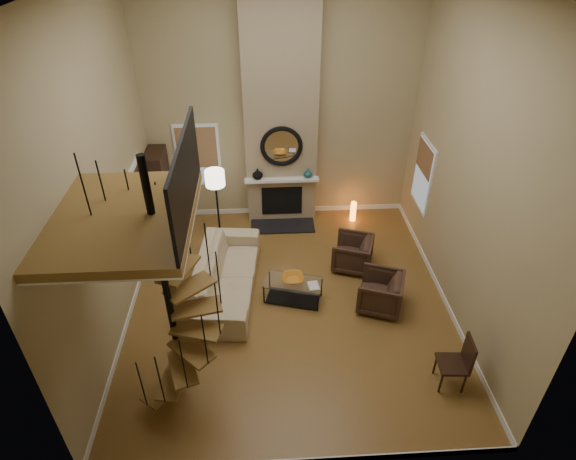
{
  "coord_description": "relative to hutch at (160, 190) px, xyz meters",
  "views": [
    {
      "loc": [
        -0.42,
        -6.75,
        6.35
      ],
      "look_at": [
        0.0,
        0.4,
        1.4
      ],
      "focal_mm": 29.51,
      "sensor_mm": 36.0,
      "label": 1
    }
  ],
  "objects": [
    {
      "name": "ground",
      "position": [
        2.79,
        -2.82,
        -0.95
      ],
      "size": [
        6.0,
        6.5,
        0.01
      ],
      "primitive_type": "cube",
      "color": "olive",
      "rests_on": "ground"
    },
    {
      "name": "back_wall",
      "position": [
        2.79,
        0.43,
        1.8
      ],
      "size": [
        6.0,
        0.02,
        5.5
      ],
      "primitive_type": "cube",
      "color": "tan",
      "rests_on": "ground"
    },
    {
      "name": "front_wall",
      "position": [
        2.79,
        -6.07,
        1.8
      ],
      "size": [
        6.0,
        0.02,
        5.5
      ],
      "primitive_type": "cube",
      "color": "tan",
      "rests_on": "ground"
    },
    {
      "name": "left_wall",
      "position": [
        -0.21,
        -2.82,
        1.8
      ],
      "size": [
        0.02,
        6.5,
        5.5
      ],
      "primitive_type": "cube",
      "color": "tan",
      "rests_on": "ground"
    },
    {
      "name": "right_wall",
      "position": [
        5.79,
        -2.82,
        1.8
      ],
      "size": [
        0.02,
        6.5,
        5.5
      ],
      "primitive_type": "cube",
      "color": "tan",
      "rests_on": "ground"
    },
    {
      "name": "baseboard_back",
      "position": [
        2.79,
        0.42,
        -0.89
      ],
      "size": [
        6.0,
        0.02,
        0.12
      ],
      "primitive_type": "cube",
      "color": "white",
      "rests_on": "ground"
    },
    {
      "name": "baseboard_left",
      "position": [
        -0.2,
        -2.82,
        -0.89
      ],
      "size": [
        0.02,
        6.5,
        0.12
      ],
      "primitive_type": "cube",
      "color": "white",
      "rests_on": "ground"
    },
    {
      "name": "baseboard_right",
      "position": [
        5.78,
        -2.82,
        -0.89
      ],
      "size": [
        0.02,
        6.5,
        0.12
      ],
      "primitive_type": "cube",
      "color": "white",
      "rests_on": "ground"
    },
    {
      "name": "chimney_breast",
      "position": [
        2.79,
        0.24,
        1.8
      ],
      "size": [
        1.6,
        0.38,
        5.5
      ],
      "primitive_type": "cube",
      "color": "#968262",
      "rests_on": "ground"
    },
    {
      "name": "hearth",
      "position": [
        2.79,
        -0.25,
        -0.93
      ],
      "size": [
        1.5,
        0.6,
        0.04
      ],
      "primitive_type": "cube",
      "color": "black",
      "rests_on": "ground"
    },
    {
      "name": "firebox",
      "position": [
        2.79,
        0.04,
        -0.4
      ],
      "size": [
        0.95,
        0.02,
        0.72
      ],
      "primitive_type": "cube",
      "color": "black",
      "rests_on": "chimney_breast"
    },
    {
      "name": "mantel",
      "position": [
        2.79,
        -0.04,
        0.2
      ],
      "size": [
        1.7,
        0.18,
        0.06
      ],
      "primitive_type": "cube",
      "color": "white",
      "rests_on": "chimney_breast"
    },
    {
      "name": "mirror_frame",
      "position": [
        2.79,
        0.02,
        1.0
      ],
      "size": [
        0.94,
        0.1,
        0.94
      ],
      "primitive_type": "torus",
      "rotation": [
        1.57,
        0.0,
        0.0
      ],
      "color": "black",
      "rests_on": "chimney_breast"
    },
    {
      "name": "mirror_disc",
      "position": [
        2.79,
        0.03,
        1.0
      ],
      "size": [
        0.8,
        0.01,
        0.8
      ],
      "primitive_type": "cylinder",
      "rotation": [
        1.57,
        0.0,
        0.0
      ],
      "color": "white",
      "rests_on": "chimney_breast"
    },
    {
      "name": "vase_left",
      "position": [
        2.24,
        -0.0,
        0.35
      ],
      "size": [
        0.24,
        0.24,
        0.25
      ],
      "primitive_type": "imported",
      "color": "black",
      "rests_on": "mantel"
    },
    {
      "name": "vase_right",
      "position": [
        3.39,
        -0.0,
        0.33
      ],
      "size": [
        0.2,
        0.2,
        0.21
      ],
      "primitive_type": "imported",
      "color": "#174952",
      "rests_on": "mantel"
    },
    {
      "name": "window_back",
      "position": [
        0.89,
        0.4,
        0.67
      ],
      "size": [
        1.02,
        0.06,
        1.52
      ],
      "color": "white",
      "rests_on": "back_wall"
    },
    {
      "name": "window_right",
      "position": [
        5.76,
        -0.82,
        0.68
      ],
      "size": [
        0.06,
        1.02,
        1.52
      ],
      "color": "white",
      "rests_on": "right_wall"
    },
    {
      "name": "entry_door",
      "position": [
        -0.16,
        -1.02,
        0.1
      ],
      "size": [
        0.1,
        1.05,
        2.16
      ],
      "color": "white",
      "rests_on": "ground"
    },
    {
      "name": "loft",
      "position": [
        0.75,
        -4.62,
        2.29
      ],
      "size": [
        1.7,
        2.2,
        1.09
      ],
      "color": "brown",
      "rests_on": "left_wall"
    },
    {
      "name": "spiral_stair",
      "position": [
        1.01,
        -4.61,
        0.83
      ],
      "size": [
        1.47,
        1.47,
        4.06
      ],
      "color": "black",
      "rests_on": "ground"
    },
    {
      "name": "hutch",
      "position": [
        0.0,
        0.0,
        0.0
      ],
      "size": [
        0.4,
        0.85,
        1.9
      ],
      "primitive_type": "cube",
      "color": "black",
      "rests_on": "ground"
    },
    {
      "name": "sofa",
      "position": [
        1.57,
        -2.41,
        -0.55
      ],
      "size": [
        1.33,
        2.85,
        0.81
      ],
      "primitive_type": "imported",
      "rotation": [
        0.0,
        0.0,
        1.48
      ],
      "color": "#C6B18A",
      "rests_on": "ground"
    },
    {
      "name": "armchair_near",
      "position": [
        4.24,
        -1.86,
        -0.6
      ],
      "size": [
        0.99,
        0.98,
        0.72
      ],
      "primitive_type": "imported",
      "rotation": [
        0.0,
        0.0,
        -1.9
      ],
      "color": "#3E281D",
      "rests_on": "ground"
    },
    {
      "name": "armchair_far",
      "position": [
        4.55,
        -3.08,
        -0.6
      ],
      "size": [
        1.02,
        1.01,
        0.73
      ],
      "primitive_type": "imported",
      "rotation": [
        0.0,
        0.0,
        -1.91
      ],
      "color": "#3E281D",
      "rests_on": "ground"
    },
    {
      "name": "coffee_table",
      "position": [
        2.86,
        -2.78,
        -0.67
      ],
      "size": [
        1.21,
        0.83,
        0.43
      ],
      "color": "silver",
      "rests_on": "ground"
    },
    {
      "name": "bowl",
      "position": [
        2.86,
        -2.73,
        -0.45
      ],
      "size": [
        0.4,
        0.4,
        0.1
      ],
      "primitive_type": "imported",
      "color": "orange",
      "rests_on": "coffee_table"
    },
    {
      "name": "book",
      "position": [
        3.21,
        -2.93,
        -0.49
      ],
      "size": [
        0.22,
        0.28,
        0.03
      ],
      "primitive_type": "imported",
      "rotation": [
        0.0,
        0.0,
        0.12
      ],
      "color": "gray",
      "rests_on": "coffee_table"
    },
    {
      "name": "floor_lamp",
      "position": [
        1.34,
        -0.61,
        0.46
      ],
      "size": [
        0.42,
        0.42,
        1.74
      ],
      "color": "black",
      "rests_on": "ground"
    },
    {
      "name": "accent_lamp",
      "position": [
        4.5,
        -0.06,
        -0.7
      ],
      "size": [
        0.14,
        0.14,
        0.5
      ],
      "primitive_type": "cylinder",
      "color": "orange",
      "rests_on": "ground"
    },
    {
      "name": "side_chair",
      "position": [
        5.3,
        -4.87,
        -0.42
      ],
      "size": [
        0.47,
        0.47,
        0.96
      ],
      "color": "black",
      "rests_on": "ground"
    }
  ]
}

